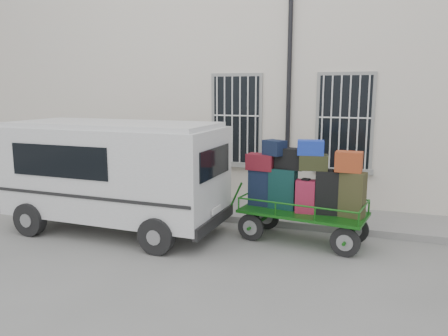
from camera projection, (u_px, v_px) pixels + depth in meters
ground at (211, 242)px, 8.77m from camera, size 80.00×80.00×0.00m
building at (274, 90)px, 13.36m from camera, size 24.00×5.15×6.00m
sidewalk at (242, 210)px, 10.81m from camera, size 24.00×1.70×0.15m
luggage_cart at (303, 189)px, 8.62m from camera, size 2.93×1.47×2.06m
van at (115, 169)px, 9.29m from camera, size 4.73×2.23×2.35m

